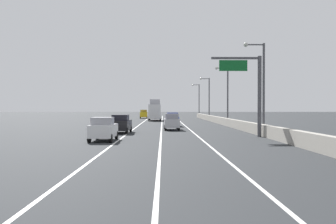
{
  "coord_description": "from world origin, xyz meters",
  "views": [
    {
      "loc": [
        -1.8,
        -2.46,
        2.74
      ],
      "look_at": [
        -1.21,
        42.37,
        2.18
      ],
      "focal_mm": 40.18,
      "sensor_mm": 36.0,
      "label": 1
    }
  ],
  "objects_px": {
    "car_blue_3": "(172,119)",
    "lamp_post_right_second": "(261,81)",
    "car_silver_5": "(172,122)",
    "lamp_post_right_third": "(226,91)",
    "lamp_post_right_fifth": "(198,98)",
    "car_white_0": "(103,129)",
    "lamp_post_right_fourth": "(208,95)",
    "overhead_sign_gantry": "(252,86)",
    "car_red_4": "(156,115)",
    "box_truck": "(155,111)",
    "car_black_2": "(121,124)",
    "car_yellow_1": "(144,114)"
  },
  "relations": [
    {
      "from": "car_white_0",
      "to": "car_yellow_1",
      "type": "relative_size",
      "value": 0.94
    },
    {
      "from": "car_black_2",
      "to": "car_silver_5",
      "type": "relative_size",
      "value": 1.04
    },
    {
      "from": "lamp_post_right_second",
      "to": "lamp_post_right_fourth",
      "type": "xyz_separation_m",
      "value": [
        0.03,
        44.28,
        0.0
      ]
    },
    {
      "from": "car_silver_5",
      "to": "box_truck",
      "type": "relative_size",
      "value": 0.5
    },
    {
      "from": "car_blue_3",
      "to": "lamp_post_right_third",
      "type": "bearing_deg",
      "value": 29.55
    },
    {
      "from": "lamp_post_right_third",
      "to": "car_black_2",
      "type": "relative_size",
      "value": 2.03
    },
    {
      "from": "car_white_0",
      "to": "car_black_2",
      "type": "bearing_deg",
      "value": 87.66
    },
    {
      "from": "lamp_post_right_third",
      "to": "car_black_2",
      "type": "xyz_separation_m",
      "value": [
        -14.44,
        -19.26,
        -4.34
      ]
    },
    {
      "from": "lamp_post_right_fourth",
      "to": "car_red_4",
      "type": "xyz_separation_m",
      "value": [
        -11.53,
        10.75,
        -4.37
      ]
    },
    {
      "from": "car_red_4",
      "to": "box_truck",
      "type": "xyz_separation_m",
      "value": [
        0.08,
        -14.29,
        1.07
      ]
    },
    {
      "from": "lamp_post_right_fifth",
      "to": "car_blue_3",
      "type": "distance_m",
      "value": 50.06
    },
    {
      "from": "lamp_post_right_fourth",
      "to": "car_silver_5",
      "type": "bearing_deg",
      "value": -103.62
    },
    {
      "from": "car_white_0",
      "to": "car_yellow_1",
      "type": "distance_m",
      "value": 62.94
    },
    {
      "from": "car_black_2",
      "to": "car_blue_3",
      "type": "height_order",
      "value": "car_blue_3"
    },
    {
      "from": "lamp_post_right_fifth",
      "to": "car_white_0",
      "type": "distance_m",
      "value": 74.5
    },
    {
      "from": "car_silver_5",
      "to": "lamp_post_right_third",
      "type": "bearing_deg",
      "value": 57.12
    },
    {
      "from": "car_white_0",
      "to": "car_silver_5",
      "type": "bearing_deg",
      "value": 68.34
    },
    {
      "from": "overhead_sign_gantry",
      "to": "lamp_post_right_fifth",
      "type": "bearing_deg",
      "value": 88.78
    },
    {
      "from": "overhead_sign_gantry",
      "to": "lamp_post_right_fourth",
      "type": "bearing_deg",
      "value": 88.13
    },
    {
      "from": "car_blue_3",
      "to": "overhead_sign_gantry",
      "type": "bearing_deg",
      "value": -70.71
    },
    {
      "from": "car_red_4",
      "to": "lamp_post_right_third",
      "type": "bearing_deg",
      "value": -70.35
    },
    {
      "from": "overhead_sign_gantry",
      "to": "lamp_post_right_third",
      "type": "relative_size",
      "value": 0.82
    },
    {
      "from": "overhead_sign_gantry",
      "to": "lamp_post_right_fourth",
      "type": "height_order",
      "value": "lamp_post_right_fourth"
    },
    {
      "from": "overhead_sign_gantry",
      "to": "car_silver_5",
      "type": "bearing_deg",
      "value": 123.74
    },
    {
      "from": "car_red_4",
      "to": "car_blue_3",
      "type": "bearing_deg",
      "value": -85.29
    },
    {
      "from": "car_silver_5",
      "to": "car_blue_3",
      "type": "bearing_deg",
      "value": 88.09
    },
    {
      "from": "lamp_post_right_fifth",
      "to": "car_black_2",
      "type": "xyz_separation_m",
      "value": [
        -14.17,
        -63.53,
        -4.34
      ]
    },
    {
      "from": "overhead_sign_gantry",
      "to": "box_truck",
      "type": "height_order",
      "value": "overhead_sign_gantry"
    },
    {
      "from": "overhead_sign_gantry",
      "to": "car_black_2",
      "type": "relative_size",
      "value": 1.66
    },
    {
      "from": "car_black_2",
      "to": "car_blue_3",
      "type": "bearing_deg",
      "value": 67.97
    },
    {
      "from": "lamp_post_right_fourth",
      "to": "car_blue_3",
      "type": "bearing_deg",
      "value": -107.29
    },
    {
      "from": "car_blue_3",
      "to": "lamp_post_right_second",
      "type": "bearing_deg",
      "value": -64.08
    },
    {
      "from": "car_black_2",
      "to": "box_truck",
      "type": "bearing_deg",
      "value": 85.81
    },
    {
      "from": "lamp_post_right_second",
      "to": "lamp_post_right_third",
      "type": "distance_m",
      "value": 22.14
    },
    {
      "from": "overhead_sign_gantry",
      "to": "car_yellow_1",
      "type": "height_order",
      "value": "overhead_sign_gantry"
    },
    {
      "from": "lamp_post_right_fifth",
      "to": "box_truck",
      "type": "relative_size",
      "value": 1.04
    },
    {
      "from": "car_black_2",
      "to": "car_blue_3",
      "type": "xyz_separation_m",
      "value": [
        5.81,
        14.37,
        0.01
      ]
    },
    {
      "from": "lamp_post_right_fourth",
      "to": "box_truck",
      "type": "height_order",
      "value": "lamp_post_right_fourth"
    },
    {
      "from": "lamp_post_right_fourth",
      "to": "car_red_4",
      "type": "height_order",
      "value": "lamp_post_right_fourth"
    },
    {
      "from": "car_black_2",
      "to": "car_white_0",
      "type": "bearing_deg",
      "value": -92.34
    },
    {
      "from": "lamp_post_right_second",
      "to": "car_red_4",
      "type": "xyz_separation_m",
      "value": [
        -11.5,
        55.03,
        -4.37
      ]
    },
    {
      "from": "car_blue_3",
      "to": "lamp_post_right_fifth",
      "type": "bearing_deg",
      "value": 80.36
    },
    {
      "from": "car_yellow_1",
      "to": "car_black_2",
      "type": "height_order",
      "value": "car_yellow_1"
    },
    {
      "from": "car_white_0",
      "to": "box_truck",
      "type": "distance_m",
      "value": 47.38
    },
    {
      "from": "lamp_post_right_third",
      "to": "car_red_4",
      "type": "bearing_deg",
      "value": 109.65
    },
    {
      "from": "overhead_sign_gantry",
      "to": "car_white_0",
      "type": "bearing_deg",
      "value": -162.63
    },
    {
      "from": "lamp_post_right_fifth",
      "to": "overhead_sign_gantry",
      "type": "bearing_deg",
      "value": -91.22
    },
    {
      "from": "car_yellow_1",
      "to": "car_red_4",
      "type": "xyz_separation_m",
      "value": [
        3.04,
        -1.39,
        -0.11
      ]
    },
    {
      "from": "lamp_post_right_third",
      "to": "car_red_4",
      "type": "xyz_separation_m",
      "value": [
        -11.74,
        32.89,
        -4.37
      ]
    },
    {
      "from": "lamp_post_right_fourth",
      "to": "car_white_0",
      "type": "distance_m",
      "value": 53.03
    }
  ]
}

